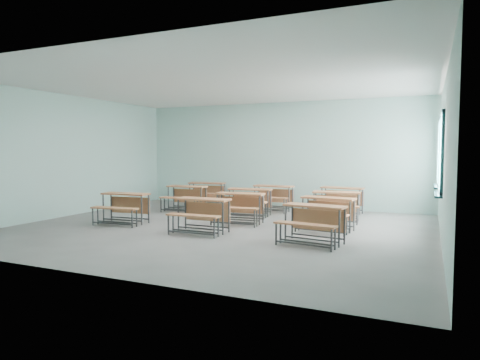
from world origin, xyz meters
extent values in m
cube|color=gray|center=(0.00, 0.00, -0.01)|extent=(9.00, 8.00, 0.02)
cube|color=silver|center=(0.00, 0.00, 3.21)|extent=(9.00, 8.00, 0.02)
cube|color=silver|center=(0.00, 4.01, 1.60)|extent=(9.00, 0.02, 3.20)
cube|color=silver|center=(0.00, -4.01, 1.60)|extent=(9.00, 0.02, 3.20)
cube|color=silver|center=(-4.51, 0.00, 1.60)|extent=(0.02, 8.00, 3.20)
cube|color=silver|center=(4.51, 0.00, 1.60)|extent=(0.02, 8.00, 3.20)
cube|color=#173B40|center=(4.47, 2.80, 0.93)|extent=(0.06, 1.20, 0.06)
cube|color=#173B40|center=(4.47, 2.80, 2.47)|extent=(0.06, 1.20, 0.06)
cube|color=#173B40|center=(4.47, 2.23, 1.70)|extent=(0.06, 0.06, 1.60)
cube|color=#173B40|center=(4.47, 3.37, 1.70)|extent=(0.06, 0.06, 1.60)
cube|color=#173B40|center=(4.47, 2.80, 1.70)|extent=(0.04, 0.04, 1.48)
cube|color=#173B40|center=(4.47, 2.80, 1.70)|extent=(0.04, 1.08, 0.04)
cube|color=#173B40|center=(4.43, 2.80, 0.87)|extent=(0.14, 1.28, 0.04)
cube|color=white|center=(4.50, 2.80, 1.70)|extent=(0.01, 1.08, 1.48)
cube|color=#173B40|center=(4.47, 0.80, 0.93)|extent=(0.06, 1.20, 0.06)
cube|color=#173B40|center=(4.47, 0.80, 2.47)|extent=(0.06, 1.20, 0.06)
cube|color=#173B40|center=(4.47, 0.23, 1.70)|extent=(0.06, 0.06, 1.60)
cube|color=#173B40|center=(4.47, 1.37, 1.70)|extent=(0.06, 0.06, 1.60)
cube|color=#173B40|center=(4.47, 0.80, 1.70)|extent=(0.04, 0.04, 1.48)
cube|color=#173B40|center=(4.47, 0.80, 1.70)|extent=(0.04, 1.08, 0.04)
cube|color=#173B40|center=(4.43, 0.80, 0.87)|extent=(0.14, 1.28, 0.04)
cube|color=white|center=(4.50, 0.80, 1.70)|extent=(0.01, 1.08, 1.48)
cube|color=#A8633C|center=(-2.36, -0.34, 0.70)|extent=(1.18, 0.48, 0.04)
cube|color=#A8633C|center=(-2.38, -0.17, 0.41)|extent=(1.09, 0.11, 0.40)
cylinder|color=#3B3D40|center=(-2.88, -0.54, 0.34)|extent=(0.04, 0.04, 0.68)
cylinder|color=#3B3D40|center=(-1.83, -0.45, 0.34)|extent=(0.04, 0.04, 0.68)
cylinder|color=#3B3D40|center=(-2.90, -0.24, 0.34)|extent=(0.04, 0.04, 0.68)
cylinder|color=#3B3D40|center=(-1.85, -0.15, 0.34)|extent=(0.04, 0.04, 0.68)
cube|color=#3B3D40|center=(-2.35, -0.50, 0.10)|extent=(1.05, 0.12, 0.03)
cube|color=#3B3D40|center=(-2.38, -0.19, 0.10)|extent=(1.05, 0.12, 0.03)
cube|color=#A8633C|center=(-2.33, -0.80, 0.42)|extent=(1.17, 0.34, 0.03)
cylinder|color=#3B3D40|center=(-2.84, -0.94, 0.20)|extent=(0.04, 0.04, 0.40)
cylinder|color=#3B3D40|center=(-1.79, -0.85, 0.20)|extent=(0.04, 0.04, 0.40)
cylinder|color=#3B3D40|center=(-2.86, -0.76, 0.20)|extent=(0.04, 0.04, 0.40)
cylinder|color=#3B3D40|center=(-1.81, -0.67, 0.20)|extent=(0.04, 0.04, 0.40)
cube|color=#3B3D40|center=(-2.32, -0.89, 0.08)|extent=(1.05, 0.12, 0.03)
cube|color=#3B3D40|center=(-2.33, -0.71, 0.08)|extent=(1.05, 0.12, 0.03)
cube|color=#A8633C|center=(-0.13, -0.57, 0.70)|extent=(1.16, 0.41, 0.04)
cube|color=#A8633C|center=(-0.13, -0.39, 0.41)|extent=(1.09, 0.04, 0.40)
cylinder|color=#3B3D40|center=(-0.65, -0.73, 0.34)|extent=(0.04, 0.04, 0.68)
cylinder|color=#3B3D40|center=(0.40, -0.71, 0.34)|extent=(0.04, 0.04, 0.68)
cylinder|color=#3B3D40|center=(-0.66, -0.42, 0.34)|extent=(0.04, 0.04, 0.68)
cylinder|color=#3B3D40|center=(0.40, -0.40, 0.34)|extent=(0.04, 0.04, 0.68)
cube|color=#3B3D40|center=(-0.12, -0.72, 0.10)|extent=(1.06, 0.05, 0.03)
cube|color=#3B3D40|center=(-0.13, -0.41, 0.10)|extent=(1.06, 0.05, 0.03)
cube|color=#A8633C|center=(-0.12, -1.03, 0.42)|extent=(1.16, 0.26, 0.03)
cylinder|color=#3B3D40|center=(-0.64, -1.13, 0.20)|extent=(0.04, 0.04, 0.40)
cylinder|color=#3B3D40|center=(0.41, -1.11, 0.20)|extent=(0.04, 0.04, 0.40)
cylinder|color=#3B3D40|center=(-0.65, -0.95, 0.20)|extent=(0.04, 0.04, 0.40)
cylinder|color=#3B3D40|center=(0.41, -0.93, 0.20)|extent=(0.04, 0.04, 0.40)
cube|color=#3B3D40|center=(-0.12, -1.12, 0.08)|extent=(1.06, 0.05, 0.03)
cube|color=#3B3D40|center=(-0.12, -0.94, 0.08)|extent=(1.06, 0.05, 0.03)
cube|color=#A8633C|center=(2.31, -0.68, 0.70)|extent=(1.19, 0.53, 0.04)
cube|color=#A8633C|center=(2.33, -0.50, 0.41)|extent=(1.09, 0.16, 0.40)
cylinder|color=#3B3D40|center=(1.77, -0.76, 0.34)|extent=(0.04, 0.04, 0.68)
cylinder|color=#3B3D40|center=(2.81, -0.90, 0.34)|extent=(0.04, 0.04, 0.68)
cylinder|color=#3B3D40|center=(1.81, -0.45, 0.34)|extent=(0.04, 0.04, 0.68)
cylinder|color=#3B3D40|center=(2.85, -0.59, 0.34)|extent=(0.04, 0.04, 0.68)
cube|color=#3B3D40|center=(2.29, -0.83, 0.10)|extent=(1.05, 0.17, 0.03)
cube|color=#3B3D40|center=(2.33, -0.52, 0.10)|extent=(1.05, 0.17, 0.03)
cube|color=#A8633C|center=(2.25, -1.13, 0.42)|extent=(1.17, 0.39, 0.03)
cylinder|color=#3B3D40|center=(1.72, -1.15, 0.20)|extent=(0.04, 0.04, 0.40)
cylinder|color=#3B3D40|center=(2.76, -1.29, 0.20)|extent=(0.04, 0.04, 0.40)
cylinder|color=#3B3D40|center=(1.74, -0.97, 0.20)|extent=(0.04, 0.04, 0.40)
cylinder|color=#3B3D40|center=(2.79, -1.11, 0.20)|extent=(0.04, 0.04, 0.40)
cube|color=#3B3D40|center=(2.24, -1.22, 0.08)|extent=(1.05, 0.17, 0.03)
cube|color=#3B3D40|center=(2.26, -1.04, 0.08)|extent=(1.05, 0.17, 0.03)
cube|color=#A8633C|center=(0.12, 0.79, 0.70)|extent=(1.18, 0.49, 0.04)
cube|color=#A8633C|center=(0.11, 0.97, 0.41)|extent=(1.09, 0.12, 0.40)
cylinder|color=#3B3D40|center=(-0.39, 0.59, 0.34)|extent=(0.04, 0.04, 0.68)
cylinder|color=#3B3D40|center=(0.66, 0.69, 0.34)|extent=(0.04, 0.04, 0.68)
cylinder|color=#3B3D40|center=(-0.42, 0.90, 0.34)|extent=(0.04, 0.04, 0.68)
cylinder|color=#3B3D40|center=(0.64, 1.00, 0.34)|extent=(0.04, 0.04, 0.68)
cube|color=#3B3D40|center=(0.14, 0.64, 0.10)|extent=(1.05, 0.12, 0.03)
cube|color=#3B3D40|center=(0.11, 0.95, 0.10)|extent=(1.05, 0.12, 0.03)
cube|color=#A8633C|center=(0.17, 0.34, 0.42)|extent=(1.17, 0.34, 0.03)
cylinder|color=#3B3D40|center=(-0.35, 0.20, 0.20)|extent=(0.04, 0.04, 0.40)
cylinder|color=#3B3D40|center=(0.70, 0.29, 0.20)|extent=(0.04, 0.04, 0.40)
cylinder|color=#3B3D40|center=(-0.37, 0.38, 0.20)|extent=(0.04, 0.04, 0.40)
cylinder|color=#3B3D40|center=(0.68, 0.47, 0.20)|extent=(0.04, 0.04, 0.40)
cube|color=#3B3D40|center=(0.17, 0.24, 0.08)|extent=(1.05, 0.12, 0.03)
cube|color=#3B3D40|center=(0.16, 0.43, 0.08)|extent=(1.05, 0.12, 0.03)
cube|color=#A8633C|center=(2.26, 0.72, 0.70)|extent=(1.19, 0.52, 0.04)
cube|color=#A8633C|center=(2.28, 0.90, 0.41)|extent=(1.09, 0.15, 0.40)
cylinder|color=#3B3D40|center=(1.72, 0.63, 0.34)|extent=(0.04, 0.04, 0.68)
cylinder|color=#3B3D40|center=(2.77, 0.51, 0.34)|extent=(0.04, 0.04, 0.68)
cylinder|color=#3B3D40|center=(1.75, 0.94, 0.34)|extent=(0.04, 0.04, 0.68)
cylinder|color=#3B3D40|center=(2.80, 0.81, 0.34)|extent=(0.04, 0.04, 0.68)
cube|color=#3B3D40|center=(2.24, 0.57, 0.10)|extent=(1.05, 0.15, 0.03)
cube|color=#3B3D40|center=(2.28, 0.88, 0.10)|extent=(1.05, 0.15, 0.03)
cube|color=#A8633C|center=(2.21, 0.27, 0.42)|extent=(1.17, 0.37, 0.03)
cylinder|color=#3B3D40|center=(1.67, 0.24, 0.20)|extent=(0.04, 0.04, 0.40)
cylinder|color=#3B3D40|center=(2.72, 0.11, 0.20)|extent=(0.04, 0.04, 0.40)
cylinder|color=#3B3D40|center=(1.69, 0.42, 0.20)|extent=(0.04, 0.04, 0.40)
cylinder|color=#3B3D40|center=(2.74, 0.29, 0.20)|extent=(0.04, 0.04, 0.40)
cube|color=#3B3D40|center=(2.19, 0.18, 0.08)|extent=(1.05, 0.15, 0.03)
cube|color=#3B3D40|center=(2.22, 0.36, 0.08)|extent=(1.05, 0.15, 0.03)
cube|color=#A8633C|center=(-2.11, 2.05, 0.70)|extent=(1.17, 0.43, 0.04)
cube|color=#A8633C|center=(-2.12, 2.23, 0.41)|extent=(1.09, 0.06, 0.40)
cylinder|color=#3B3D40|center=(-2.63, 1.88, 0.34)|extent=(0.04, 0.04, 0.68)
cylinder|color=#3B3D40|center=(-1.58, 1.92, 0.34)|extent=(0.04, 0.04, 0.68)
cylinder|color=#3B3D40|center=(-2.64, 2.18, 0.34)|extent=(0.04, 0.04, 0.68)
cylinder|color=#3B3D40|center=(-1.59, 2.23, 0.34)|extent=(0.04, 0.04, 0.68)
cube|color=#3B3D40|center=(-2.10, 1.90, 0.10)|extent=(1.06, 0.07, 0.03)
cube|color=#3B3D40|center=(-2.12, 2.21, 0.10)|extent=(1.06, 0.07, 0.03)
cube|color=#A8633C|center=(-2.09, 1.59, 0.42)|extent=(1.16, 0.29, 0.03)
cylinder|color=#3B3D40|center=(-2.61, 1.48, 0.20)|extent=(0.04, 0.04, 0.40)
cylinder|color=#3B3D40|center=(-1.56, 1.52, 0.20)|extent=(0.04, 0.04, 0.40)
cylinder|color=#3B3D40|center=(-2.62, 1.66, 0.20)|extent=(0.04, 0.04, 0.40)
cylinder|color=#3B3D40|center=(-1.57, 1.70, 0.20)|extent=(0.04, 0.04, 0.40)
cube|color=#3B3D40|center=(-2.09, 1.50, 0.08)|extent=(1.06, 0.07, 0.03)
cube|color=#3B3D40|center=(-2.09, 1.68, 0.08)|extent=(1.06, 0.07, 0.03)
cube|color=#A8633C|center=(-0.11, 1.98, 0.70)|extent=(1.18, 0.49, 0.04)
cube|color=#A8633C|center=(-0.13, 2.16, 0.41)|extent=(1.09, 0.12, 0.40)
cylinder|color=#3B3D40|center=(-0.62, 1.77, 0.34)|extent=(0.04, 0.04, 0.68)
cylinder|color=#3B3D40|center=(0.43, 1.88, 0.34)|extent=(0.04, 0.04, 0.68)
cylinder|color=#3B3D40|center=(-0.65, 2.08, 0.34)|extent=(0.04, 0.04, 0.68)
cylinder|color=#3B3D40|center=(0.40, 2.18, 0.34)|extent=(0.04, 0.04, 0.68)
cube|color=#3B3D40|center=(-0.09, 1.83, 0.10)|extent=(1.05, 0.13, 0.03)
cube|color=#3B3D40|center=(-0.12, 2.13, 0.10)|extent=(1.05, 0.13, 0.03)
cube|color=#A8633C|center=(-0.07, 1.52, 0.42)|extent=(1.17, 0.35, 0.03)
cylinder|color=#3B3D40|center=(-0.58, 1.38, 0.20)|extent=(0.04, 0.04, 0.40)
cylinder|color=#3B3D40|center=(0.47, 1.48, 0.20)|extent=(0.04, 0.04, 0.40)
cylinder|color=#3B3D40|center=(-0.60, 1.56, 0.20)|extent=(0.04, 0.04, 0.40)
cylinder|color=#3B3D40|center=(0.45, 1.66, 0.20)|extent=(0.04, 0.04, 0.40)
cube|color=#3B3D40|center=(-0.06, 1.43, 0.08)|extent=(1.05, 0.13, 0.03)
cube|color=#3B3D40|center=(-0.07, 1.61, 0.08)|extent=(1.05, 0.13, 0.03)
cube|color=#A8633C|center=(2.17, 2.07, 0.70)|extent=(1.19, 0.50, 0.04)
cube|color=#A8633C|center=(2.15, 2.24, 0.41)|extent=(1.09, 0.13, 0.40)
cylinder|color=#3B3D40|center=(1.66, 1.86, 0.34)|extent=(0.04, 0.04, 0.68)
cylinder|color=#3B3D40|center=(2.71, 1.97, 0.34)|extent=(0.04, 0.04, 0.68)
cylinder|color=#3B3D40|center=(1.63, 2.16, 0.34)|extent=(0.04, 0.04, 0.68)
cylinder|color=#3B3D40|center=(2.68, 2.27, 0.34)|extent=(0.04, 0.04, 0.68)
cube|color=#3B3D40|center=(2.19, 1.91, 0.10)|extent=(1.05, 0.14, 0.03)
cube|color=#3B3D40|center=(2.15, 2.22, 0.10)|extent=(1.05, 0.14, 0.03)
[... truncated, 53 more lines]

